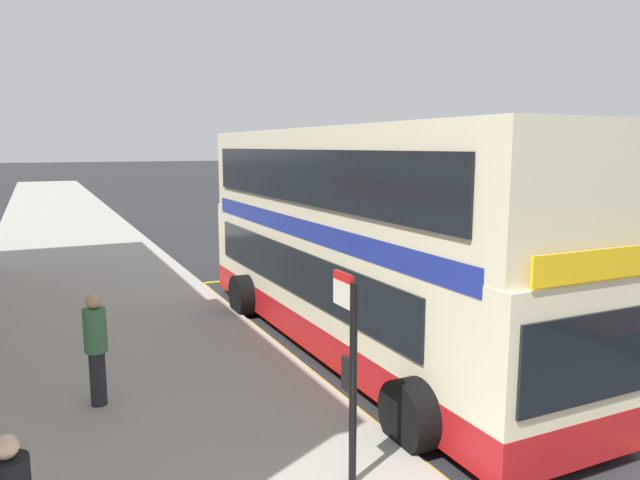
{
  "coord_description": "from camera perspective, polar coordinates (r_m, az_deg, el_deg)",
  "views": [
    {
      "loc": [
        -8.19,
        -3.99,
        4.06
      ],
      "look_at": [
        -2.79,
        7.34,
        2.08
      ],
      "focal_mm": 33.45,
      "sensor_mm": 36.0,
      "label": 1
    }
  ],
  "objects": [
    {
      "name": "ground_plane",
      "position": [
        37.14,
        -12.59,
        2.48
      ],
      "size": [
        260.0,
        260.0,
        0.0
      ],
      "primitive_type": "plane",
      "color": "#28282B"
    },
    {
      "name": "pavement_near",
      "position": [
        36.23,
        -23.45,
        1.9
      ],
      "size": [
        6.0,
        76.0,
        0.14
      ],
      "primitive_type": "cube",
      "color": "#A39E93",
      "rests_on": "ground"
    },
    {
      "name": "double_decker_bus",
      "position": [
        11.95,
        3.59,
        -0.66
      ],
      "size": [
        3.25,
        11.3,
        4.4
      ],
      "color": "beige",
      "rests_on": "ground"
    },
    {
      "name": "bus_bay_markings",
      "position": [
        12.46,
        3.46,
        -10.03
      ],
      "size": [
        3.08,
        14.01,
        0.01
      ],
      "color": "gold",
      "rests_on": "ground"
    },
    {
      "name": "bus_stop_sign",
      "position": [
        7.0,
        2.88,
        -11.39
      ],
      "size": [
        0.09,
        0.51,
        2.48
      ],
      "color": "black",
      "rests_on": "pavement_near"
    },
    {
      "name": "parked_car_maroon_across",
      "position": [
        29.97,
        0.19,
        2.72
      ],
      "size": [
        2.09,
        4.2,
        1.62
      ],
      "rotation": [
        0.0,
        0.0,
        0.04
      ],
      "color": "maroon",
      "rests_on": "ground"
    },
    {
      "name": "pedestrian_further_back",
      "position": [
        9.74,
        -20.64,
        -9.37
      ],
      "size": [
        0.34,
        0.34,
        1.74
      ],
      "color": "#26262D",
      "rests_on": "pavement_near"
    }
  ]
}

